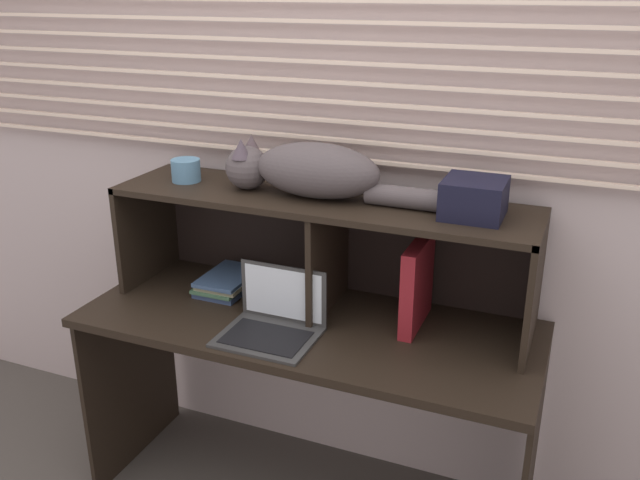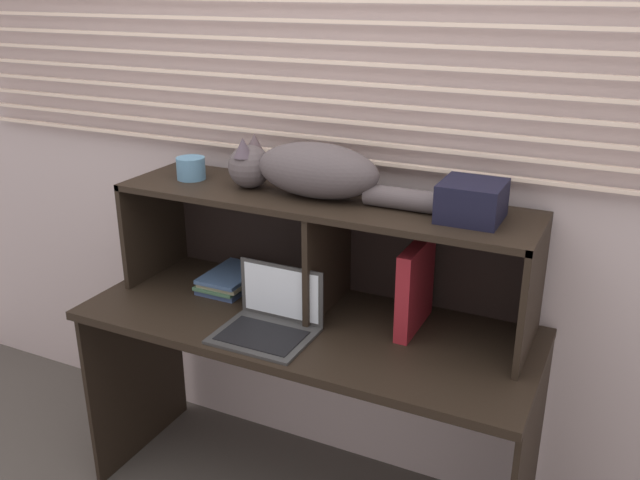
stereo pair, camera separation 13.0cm
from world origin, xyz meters
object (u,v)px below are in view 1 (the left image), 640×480
at_px(book_stack, 228,282).
at_px(small_basket, 186,170).
at_px(cat, 309,171).
at_px(laptop, 273,322).
at_px(binder_upright, 417,284).
at_px(storage_box, 474,198).

relative_size(book_stack, small_basket, 2.45).
distance_m(cat, laptop, 0.51).
height_order(laptop, binder_upright, binder_upright).
bearing_deg(cat, book_stack, 179.74).
bearing_deg(storage_box, cat, 180.00).
bearing_deg(binder_upright, laptop, -149.99).
distance_m(laptop, book_stack, 0.39).
xyz_separation_m(book_stack, storage_box, (0.87, -0.00, 0.43)).
relative_size(laptop, small_basket, 2.98).
bearing_deg(small_basket, storage_box, 0.00).
bearing_deg(book_stack, binder_upright, -0.12).
xyz_separation_m(cat, laptop, (-0.03, -0.24, -0.45)).
height_order(cat, small_basket, cat).
height_order(book_stack, small_basket, small_basket).
height_order(binder_upright, storage_box, storage_box).
xyz_separation_m(binder_upright, small_basket, (-0.86, 0.00, 0.30)).
relative_size(book_stack, storage_box, 1.34).
bearing_deg(small_basket, binder_upright, 0.00).
relative_size(laptop, storage_box, 1.63).
distance_m(small_basket, storage_box, 1.02).
bearing_deg(cat, laptop, -96.54).
height_order(cat, binder_upright, cat).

